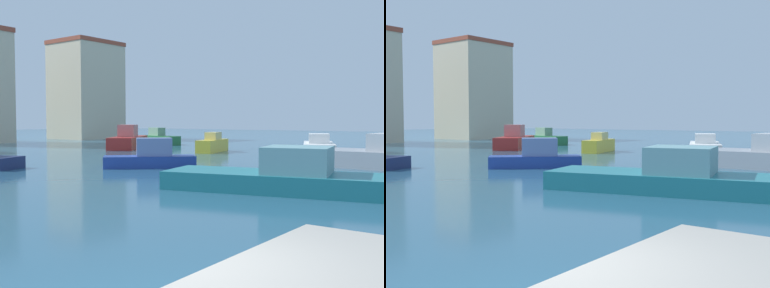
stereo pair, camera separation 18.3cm
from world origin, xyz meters
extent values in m
plane|color=#285670|center=(15.00, 20.00, 0.00)|extent=(160.00, 160.00, 0.00)
cube|color=#B22823|center=(24.80, 24.88, 0.49)|extent=(6.98, 5.43, 0.98)
cube|color=#C4716E|center=(24.62, 24.76, 1.48)|extent=(2.24, 2.11, 1.00)
cube|color=#1E707A|center=(10.75, 3.82, 0.31)|extent=(4.29, 8.32, 0.63)
cube|color=#6B9CA2|center=(10.86, 3.38, 1.06)|extent=(2.49, 2.51, 0.88)
cube|color=white|center=(24.54, 8.17, 0.48)|extent=(5.77, 3.82, 0.96)
cube|color=silver|center=(24.38, 8.10, 1.24)|extent=(2.21, 1.85, 0.57)
cube|color=#233D93|center=(14.01, 12.73, 0.29)|extent=(4.16, 4.21, 0.58)
cube|color=#6E7DB1|center=(14.16, 12.57, 1.03)|extent=(2.00, 2.01, 0.89)
cube|color=gold|center=(25.17, 16.58, 0.46)|extent=(4.24, 2.15, 0.92)
cube|color=#DFCD77|center=(25.31, 16.62, 1.19)|extent=(1.55, 1.19, 0.55)
cube|color=#28703D|center=(31.26, 27.04, 0.42)|extent=(2.85, 5.48, 0.84)
cube|color=gray|center=(31.40, 27.51, 1.23)|extent=(1.34, 1.94, 0.78)
cube|color=beige|center=(36.04, 43.35, 5.83)|extent=(7.20, 6.66, 11.66)
cube|color=#9E4733|center=(36.04, 43.35, 11.91)|extent=(7.35, 6.80, 0.50)
camera|label=1|loc=(-3.42, -3.04, 2.37)|focal=43.99mm
camera|label=2|loc=(-3.31, -3.18, 2.37)|focal=43.99mm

